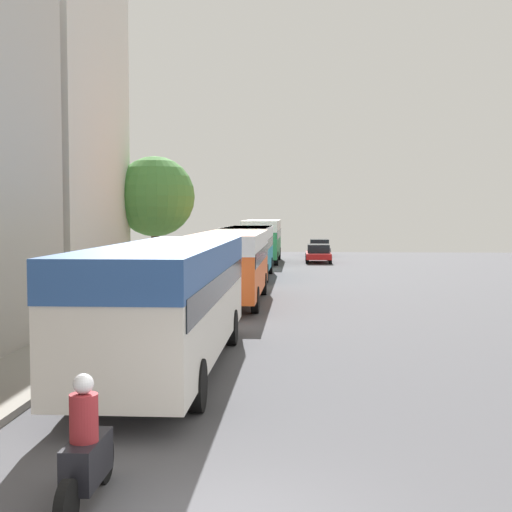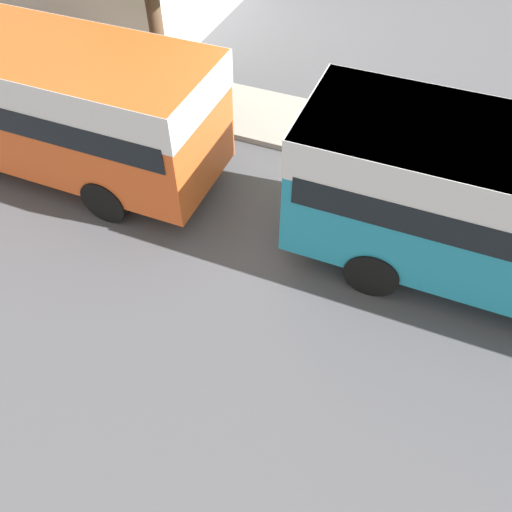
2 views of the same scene
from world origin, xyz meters
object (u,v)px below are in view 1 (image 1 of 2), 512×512
Objects in this scene: bus_following at (232,257)px; pedestrian_near_curb at (192,260)px; bus_third_in_line at (248,245)px; motorcycle_behind_lead at (86,454)px; car_far_curb at (318,253)px; car_crossing at (319,247)px; bus_lead at (169,289)px; bus_rear at (262,235)px.

bus_following is 11.59m from pedestrian_near_curb.
bus_third_in_line is 4.14× the size of motorcycle_behind_lead.
pedestrian_near_curb reaches higher than car_far_curb.
pedestrian_near_curb is (-3.46, 31.62, 0.37)m from motorcycle_behind_lead.
motorcycle_behind_lead is 0.52× the size of car_crossing.
bus_lead is 36.85m from bus_rear.
pedestrian_near_curb is at bearing 96.25° from motorcycle_behind_lead.
bus_third_in_line is 0.95× the size of bus_rear.
pedestrian_near_curb is (-7.50, -13.37, 0.32)m from car_far_curb.
bus_lead is at bearing -90.21° from bus_third_in_line.
car_far_curb is (4.16, 24.44, -1.18)m from bus_following.
bus_rear reaches higher than motorcycle_behind_lead.
bus_rear is at bearing 75.80° from pedestrian_near_curb.
car_far_curb is at bearing 4.88° from bus_rear.
bus_rear is 5.61× the size of pedestrian_near_curb.
bus_following is at bearing 90.33° from motorcycle_behind_lead.
motorcycle_behind_lead is (0.37, -7.79, -1.27)m from bus_lead.
bus_following is at bearing -89.17° from bus_third_in_line.
motorcycle_behind_lead is at bearing -89.67° from bus_following.
bus_lead is 2.45× the size of car_far_curb.
car_far_curb is (-0.29, -8.15, -0.04)m from car_crossing.
bus_rear is (0.11, 12.75, 0.15)m from bus_third_in_line.
bus_rear is 4.43m from car_far_curb.
motorcycle_behind_lead is (0.17, -44.63, -1.37)m from bus_rear.
pedestrian_near_curb is at bearing -104.20° from bus_rear.
pedestrian_near_curb is at bearing -109.90° from car_crossing.
pedestrian_near_curb is (-3.34, 11.07, -0.86)m from bus_following.
car_far_curb is (4.41, 37.20, -1.23)m from bus_lead.
pedestrian_near_curb is (-3.09, 23.83, -0.90)m from bus_lead.
bus_lead is 24.09m from bus_third_in_line.
bus_following reaches higher than pedestrian_near_curb.
bus_lead is 1.14× the size of bus_following.
bus_lead is 45.61m from car_crossing.
bus_third_in_line is at bearing 89.79° from bus_lead.
bus_lead is 6.34× the size of pedestrian_near_curb.
bus_lead reaches higher than pedestrian_near_curb.
car_far_curb is (4.32, 13.11, -1.18)m from bus_third_in_line.
bus_rear is 4.34× the size of motorcycle_behind_lead.
bus_lead reaches higher than bus_following.
bus_rear reaches higher than bus_following.
bus_following is at bearing -73.19° from pedestrian_near_curb.
bus_following is (0.25, 12.76, -0.05)m from bus_lead.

